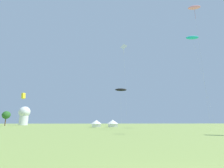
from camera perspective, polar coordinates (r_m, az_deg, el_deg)
The scene contains 9 objects.
kite_pink_parafoil at distance 58.73m, azimuth 26.63°, elevation 22.60°, with size 3.75×3.53×35.44m.
kite_yellow_box at distance 67.17m, azimuth -28.39°, elevation -3.63°, with size 1.88×2.42×12.03m.
kite_black_parafoil at distance 53.39m, azimuth 3.09°, elevation -2.00°, with size 3.78×2.73×12.59m.
kite_cyan_parafoil at distance 62.60m, azimuth 26.11°, elevation 14.24°, with size 4.49×3.39×29.73m.
kite_white_diamond at distance 48.49m, azimuth 4.09°, elevation 12.25°, with size 1.81×1.81×24.06m.
festival_tent_left at distance 61.84m, azimuth -5.49°, elevation -13.36°, with size 3.92×3.92×2.55m.
festival_tent_right at distance 62.06m, azimuth 0.24°, elevation -13.38°, with size 4.04×4.04×2.62m.
observatory_dome at distance 110.94m, azimuth -28.16°, elevation -9.37°, with size 6.40×6.40×10.80m.
tree_distant_left at distance 97.93m, azimuth -32.82°, elevation -9.05°, with size 3.82×3.82×7.11m.
Camera 1 is at (-2.86, -3.54, 1.80)m, focal length 26.35 mm.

